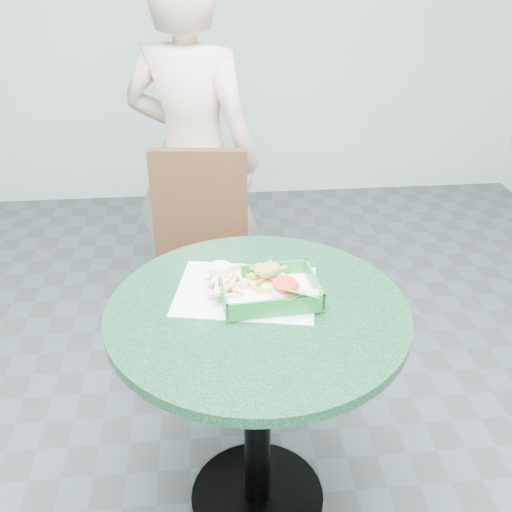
{
  "coord_description": "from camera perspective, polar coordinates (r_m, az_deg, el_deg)",
  "views": [
    {
      "loc": [
        -0.13,
        -1.32,
        1.69
      ],
      "look_at": [
        0.0,
        0.1,
        0.87
      ],
      "focal_mm": 42.0,
      "sensor_mm": 36.0,
      "label": 1
    }
  ],
  "objects": [
    {
      "name": "food_basket",
      "position": [
        1.65,
        1.23,
        -4.12
      ],
      "size": [
        0.26,
        0.19,
        0.05
      ],
      "rotation": [
        0.0,
        0.0,
        0.09
      ],
      "color": "#1A772C",
      "rests_on": "placemat"
    },
    {
      "name": "diner_person",
      "position": [
        2.54,
        -6.08,
        9.96
      ],
      "size": [
        0.72,
        0.61,
        1.66
      ],
      "primitive_type": "imported",
      "rotation": [
        0.0,
        0.0,
        2.72
      ],
      "color": "tan",
      "rests_on": "floor"
    },
    {
      "name": "cafe_table",
      "position": [
        1.73,
        0.15,
        -10.07
      ],
      "size": [
        0.82,
        0.82,
        0.75
      ],
      "color": "black",
      "rests_on": "floor"
    },
    {
      "name": "dining_chair",
      "position": [
        2.34,
        -5.16,
        0.09
      ],
      "size": [
        0.37,
        0.37,
        0.93
      ],
      "rotation": [
        0.0,
        0.0,
        -0.1
      ],
      "color": "#4A2312",
      "rests_on": "floor"
    },
    {
      "name": "placemat",
      "position": [
        1.69,
        -0.96,
        -3.91
      ],
      "size": [
        0.43,
        0.36,
        0.0
      ],
      "primitive_type": "cube",
      "rotation": [
        0.0,
        0.0,
        -0.2
      ],
      "color": "silver",
      "rests_on": "cafe_table"
    },
    {
      "name": "crab_sandwich",
      "position": [
        1.68,
        1.18,
        -2.25
      ],
      "size": [
        0.11,
        0.11,
        0.07
      ],
      "rotation": [
        0.0,
        0.0,
        0.19
      ],
      "color": "#EEC551",
      "rests_on": "food_basket"
    },
    {
      "name": "sauce_ramekin",
      "position": [
        1.7,
        -3.16,
        -1.72
      ],
      "size": [
        0.06,
        0.06,
        0.04
      ],
      "rotation": [
        0.0,
        0.0,
        0.26
      ],
      "color": "silver",
      "rests_on": "food_basket"
    },
    {
      "name": "floor",
      "position": [
        2.15,
        0.13,
        -22.01
      ],
      "size": [
        4.0,
        5.0,
        0.02
      ],
      "primitive_type": "cube",
      "color": "#303335",
      "rests_on": "ground"
    },
    {
      "name": "garnish_cup",
      "position": [
        1.61,
        3.13,
        -4.05
      ],
      "size": [
        0.12,
        0.12,
        0.05
      ],
      "rotation": [
        0.0,
        0.0,
        -0.35
      ],
      "color": "beige",
      "rests_on": "food_basket"
    },
    {
      "name": "fries_pile",
      "position": [
        1.67,
        -2.54,
        -2.85
      ],
      "size": [
        0.1,
        0.11,
        0.04
      ],
      "primitive_type": null,
      "rotation": [
        0.0,
        0.0,
        -0.04
      ],
      "color": "#FCE287",
      "rests_on": "food_basket"
    }
  ]
}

